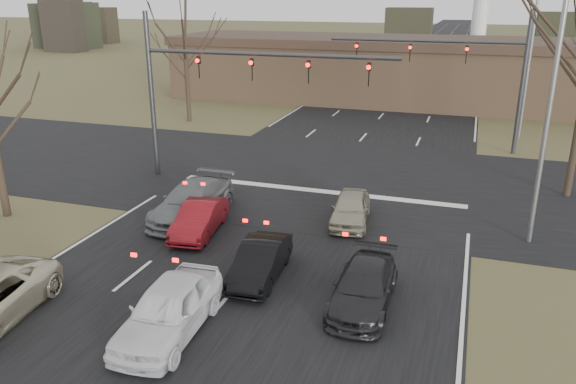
{
  "coord_description": "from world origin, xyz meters",
  "views": [
    {
      "loc": [
        6.48,
        -10.97,
        8.72
      ],
      "look_at": [
        0.5,
        7.09,
        2.0
      ],
      "focal_mm": 35.0,
      "sensor_mm": 36.0,
      "label": 1
    }
  ],
  "objects_px": {
    "mast_arm_far": "(472,64)",
    "streetlight_right_near": "(546,92)",
    "car_red_ahead": "(200,218)",
    "car_black_hatch": "(260,261)",
    "car_grey_ahead": "(192,201)",
    "building": "(420,71)",
    "streetlight_right_far": "(528,49)",
    "car_silver_ahead": "(350,208)",
    "mast_arm_near": "(211,77)",
    "car_charcoal_sedan": "(364,287)",
    "car_white_sedan": "(169,309)"
  },
  "relations": [
    {
      "from": "building",
      "to": "streetlight_right_near",
      "type": "distance_m",
      "value": 28.97
    },
    {
      "from": "car_white_sedan",
      "to": "car_silver_ahead",
      "type": "height_order",
      "value": "car_white_sedan"
    },
    {
      "from": "building",
      "to": "streetlight_right_far",
      "type": "xyz_separation_m",
      "value": [
        7.32,
        -11.0,
        2.92
      ]
    },
    {
      "from": "car_white_sedan",
      "to": "streetlight_right_near",
      "type": "bearing_deg",
      "value": 41.69
    },
    {
      "from": "streetlight_right_near",
      "to": "car_silver_ahead",
      "type": "xyz_separation_m",
      "value": [
        -6.55,
        -0.28,
        -4.97
      ]
    },
    {
      "from": "streetlight_right_far",
      "to": "car_black_hatch",
      "type": "distance_m",
      "value": 24.93
    },
    {
      "from": "car_black_hatch",
      "to": "car_silver_ahead",
      "type": "height_order",
      "value": "car_silver_ahead"
    },
    {
      "from": "mast_arm_far",
      "to": "streetlight_right_near",
      "type": "distance_m",
      "value": 13.28
    },
    {
      "from": "mast_arm_far",
      "to": "car_silver_ahead",
      "type": "relative_size",
      "value": 3.07
    },
    {
      "from": "building",
      "to": "car_white_sedan",
      "type": "relative_size",
      "value": 9.76
    },
    {
      "from": "building",
      "to": "streetlight_right_far",
      "type": "bearing_deg",
      "value": -56.35
    },
    {
      "from": "building",
      "to": "streetlight_right_far",
      "type": "relative_size",
      "value": 4.24
    },
    {
      "from": "building",
      "to": "car_grey_ahead",
      "type": "xyz_separation_m",
      "value": [
        -6.0,
        -29.8,
        -1.94
      ]
    },
    {
      "from": "car_red_ahead",
      "to": "car_silver_ahead",
      "type": "relative_size",
      "value": 1.03
    },
    {
      "from": "streetlight_right_far",
      "to": "car_black_hatch",
      "type": "height_order",
      "value": "streetlight_right_far"
    },
    {
      "from": "mast_arm_near",
      "to": "car_black_hatch",
      "type": "xyz_separation_m",
      "value": [
        5.73,
        -8.78,
        -4.47
      ]
    },
    {
      "from": "car_charcoal_sedan",
      "to": "car_white_sedan",
      "type": "bearing_deg",
      "value": -147.18
    },
    {
      "from": "car_charcoal_sedan",
      "to": "car_red_ahead",
      "type": "bearing_deg",
      "value": 154.32
    },
    {
      "from": "streetlight_right_near",
      "to": "car_white_sedan",
      "type": "xyz_separation_m",
      "value": [
        -9.52,
        -9.5,
        -4.85
      ]
    },
    {
      "from": "mast_arm_near",
      "to": "car_black_hatch",
      "type": "relative_size",
      "value": 3.3
    },
    {
      "from": "mast_arm_far",
      "to": "car_red_ahead",
      "type": "xyz_separation_m",
      "value": [
        -9.18,
        -16.13,
        -4.4
      ]
    },
    {
      "from": "streetlight_right_far",
      "to": "car_red_ahead",
      "type": "relative_size",
      "value": 2.69
    },
    {
      "from": "car_red_ahead",
      "to": "car_grey_ahead",
      "type": "bearing_deg",
      "value": 119.25
    },
    {
      "from": "car_silver_ahead",
      "to": "streetlight_right_far",
      "type": "bearing_deg",
      "value": 61.32
    },
    {
      "from": "building",
      "to": "streetlight_right_near",
      "type": "relative_size",
      "value": 4.24
    },
    {
      "from": "building",
      "to": "car_grey_ahead",
      "type": "height_order",
      "value": "building"
    },
    {
      "from": "building",
      "to": "mast_arm_near",
      "type": "bearing_deg",
      "value": -106.13
    },
    {
      "from": "car_white_sedan",
      "to": "car_silver_ahead",
      "type": "xyz_separation_m",
      "value": [
        2.96,
        9.22,
        -0.12
      ]
    },
    {
      "from": "mast_arm_near",
      "to": "car_charcoal_sedan",
      "type": "relative_size",
      "value": 2.96
    },
    {
      "from": "mast_arm_near",
      "to": "mast_arm_far",
      "type": "height_order",
      "value": "same"
    },
    {
      "from": "car_red_ahead",
      "to": "car_black_hatch",
      "type": "bearing_deg",
      "value": -45.02
    },
    {
      "from": "streetlight_right_near",
      "to": "car_red_ahead",
      "type": "distance_m",
      "value": 13.2
    },
    {
      "from": "streetlight_right_far",
      "to": "car_black_hatch",
      "type": "xyz_separation_m",
      "value": [
        -8.82,
        -22.78,
        -4.98
      ]
    },
    {
      "from": "streetlight_right_far",
      "to": "car_charcoal_sedan",
      "type": "xyz_separation_m",
      "value": [
        -5.32,
        -23.4,
        -4.99
      ]
    },
    {
      "from": "mast_arm_far",
      "to": "car_black_hatch",
      "type": "height_order",
      "value": "mast_arm_far"
    },
    {
      "from": "car_white_sedan",
      "to": "mast_arm_far",
      "type": "bearing_deg",
      "value": 69.75
    },
    {
      "from": "car_white_sedan",
      "to": "car_black_hatch",
      "type": "relative_size",
      "value": 1.18
    },
    {
      "from": "building",
      "to": "mast_arm_far",
      "type": "bearing_deg",
      "value": -74.42
    },
    {
      "from": "streetlight_right_near",
      "to": "streetlight_right_far",
      "type": "bearing_deg",
      "value": 88.32
    },
    {
      "from": "car_white_sedan",
      "to": "car_black_hatch",
      "type": "distance_m",
      "value": 3.91
    },
    {
      "from": "mast_arm_far",
      "to": "car_black_hatch",
      "type": "distance_m",
      "value": 20.11
    },
    {
      "from": "car_black_hatch",
      "to": "car_grey_ahead",
      "type": "bearing_deg",
      "value": 134.41
    },
    {
      "from": "car_black_hatch",
      "to": "streetlight_right_far",
      "type": "bearing_deg",
      "value": 64.67
    },
    {
      "from": "building",
      "to": "car_charcoal_sedan",
      "type": "height_order",
      "value": "building"
    },
    {
      "from": "streetlight_right_near",
      "to": "car_grey_ahead",
      "type": "distance_m",
      "value": 13.83
    },
    {
      "from": "streetlight_right_near",
      "to": "car_charcoal_sedan",
      "type": "height_order",
      "value": "streetlight_right_near"
    },
    {
      "from": "car_red_ahead",
      "to": "car_silver_ahead",
      "type": "distance_m",
      "value": 5.99
    },
    {
      "from": "building",
      "to": "car_silver_ahead",
      "type": "xyz_separation_m",
      "value": [
        0.27,
        -28.28,
        -2.05
      ]
    },
    {
      "from": "car_grey_ahead",
      "to": "car_silver_ahead",
      "type": "bearing_deg",
      "value": 14.0
    },
    {
      "from": "mast_arm_far",
      "to": "car_white_sedan",
      "type": "height_order",
      "value": "mast_arm_far"
    }
  ]
}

